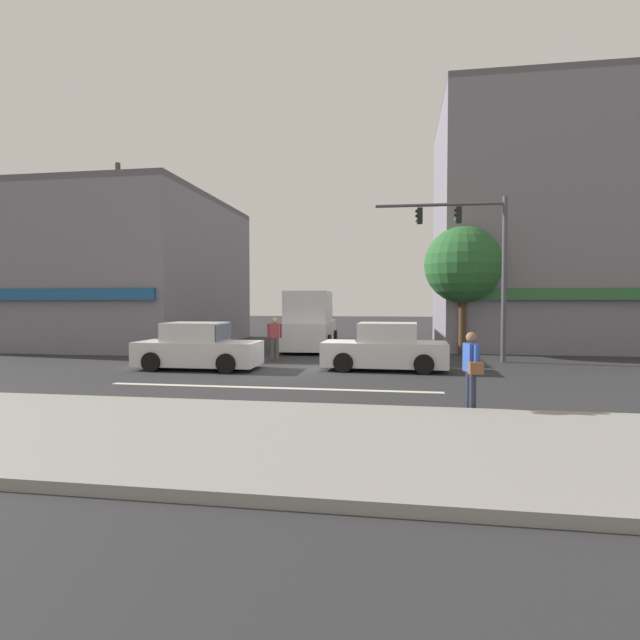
% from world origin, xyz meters
% --- Properties ---
extents(ground_plane, '(120.00, 120.00, 0.00)m').
position_xyz_m(ground_plane, '(0.00, 0.00, 0.00)').
color(ground_plane, '#2B2B2D').
extents(lane_marking_stripe, '(9.00, 0.24, 0.01)m').
position_xyz_m(lane_marking_stripe, '(0.00, -3.50, 0.00)').
color(lane_marking_stripe, silver).
rests_on(lane_marking_stripe, ground).
extents(sidewalk_curb, '(40.00, 5.00, 0.16)m').
position_xyz_m(sidewalk_curb, '(0.00, -8.50, 0.08)').
color(sidewalk_curb, gray).
rests_on(sidewalk_curb, ground).
extents(building_left_block, '(13.57, 12.12, 7.78)m').
position_xyz_m(building_left_block, '(-13.06, 9.05, 3.89)').
color(building_left_block, slate).
rests_on(building_left_block, ground).
extents(building_right_corner, '(10.25, 9.20, 12.19)m').
position_xyz_m(building_right_corner, '(10.49, 10.60, 6.09)').
color(building_right_corner, slate).
rests_on(building_right_corner, ground).
extents(street_tree, '(3.31, 3.31, 5.53)m').
position_xyz_m(street_tree, '(6.05, 6.05, 3.86)').
color(street_tree, '#4C3823').
rests_on(street_tree, ground).
extents(utility_pole_near_left, '(1.40, 0.22, 8.20)m').
position_xyz_m(utility_pole_near_left, '(-8.56, 3.61, 4.25)').
color(utility_pole_near_left, brown).
rests_on(utility_pole_near_left, ground).
extents(traffic_light_mast, '(4.89, 0.29, 6.20)m').
position_xyz_m(traffic_light_mast, '(6.25, 3.29, 4.18)').
color(traffic_light_mast, '#47474C').
rests_on(traffic_light_mast, ground).
extents(sedan_approaching_near, '(4.10, 1.89, 1.58)m').
position_xyz_m(sedan_approaching_near, '(-3.35, -0.33, 0.71)').
color(sedan_approaching_near, silver).
rests_on(sedan_approaching_near, ground).
extents(box_truck_parked_curbside, '(2.46, 5.70, 2.75)m').
position_xyz_m(box_truck_parked_curbside, '(-0.79, 6.73, 1.25)').
color(box_truck_parked_curbside, silver).
rests_on(box_truck_parked_curbside, ground).
extents(sedan_crossing_center, '(4.14, 1.96, 1.58)m').
position_xyz_m(sedan_crossing_center, '(2.90, 0.47, 0.71)').
color(sedan_crossing_center, silver).
rests_on(sedan_crossing_center, ground).
extents(pedestrian_foreground_with_bag, '(0.35, 0.69, 1.67)m').
position_xyz_m(pedestrian_foreground_with_bag, '(4.83, -5.80, 0.95)').
color(pedestrian_foreground_with_bag, '#232838').
rests_on(pedestrian_foreground_with_bag, ground).
extents(pedestrian_mid_crossing, '(0.56, 0.29, 1.67)m').
position_xyz_m(pedestrian_mid_crossing, '(-1.42, 2.52, 0.95)').
color(pedestrian_mid_crossing, '#4C4742').
rests_on(pedestrian_mid_crossing, ground).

